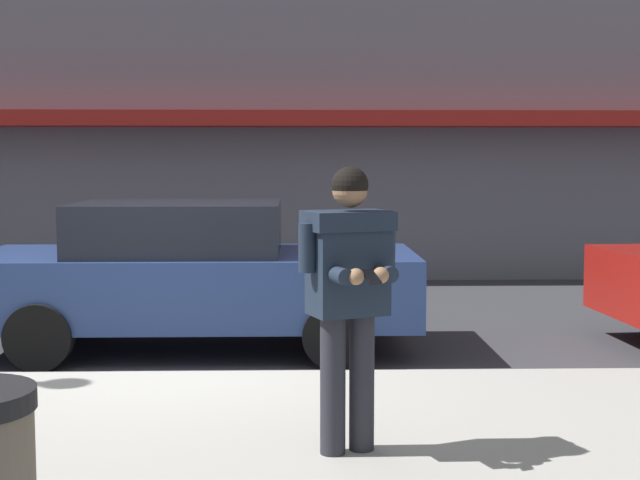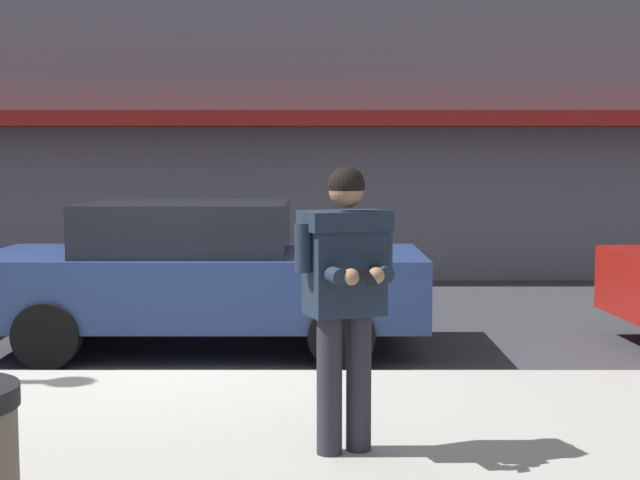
% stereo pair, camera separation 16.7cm
% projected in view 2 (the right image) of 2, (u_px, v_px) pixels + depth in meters
% --- Properties ---
extents(ground_plane, '(80.00, 80.00, 0.00)m').
position_uv_depth(ground_plane, '(173.00, 380.00, 8.02)').
color(ground_plane, '#333338').
extents(curb_paint_line, '(28.00, 0.12, 0.01)m').
position_uv_depth(curb_paint_line, '(284.00, 378.00, 8.07)').
color(curb_paint_line, silver).
rests_on(curb_paint_line, ground).
extents(parked_sedan_mid, '(4.51, 1.94, 1.54)m').
position_uv_depth(parked_sedan_mid, '(205.00, 274.00, 9.24)').
color(parked_sedan_mid, navy).
rests_on(parked_sedan_mid, ground).
extents(man_texting_on_phone, '(0.61, 0.65, 1.81)m').
position_uv_depth(man_texting_on_phone, '(349.00, 278.00, 5.53)').
color(man_texting_on_phone, '#23232B').
rests_on(man_texting_on_phone, sidewalk).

